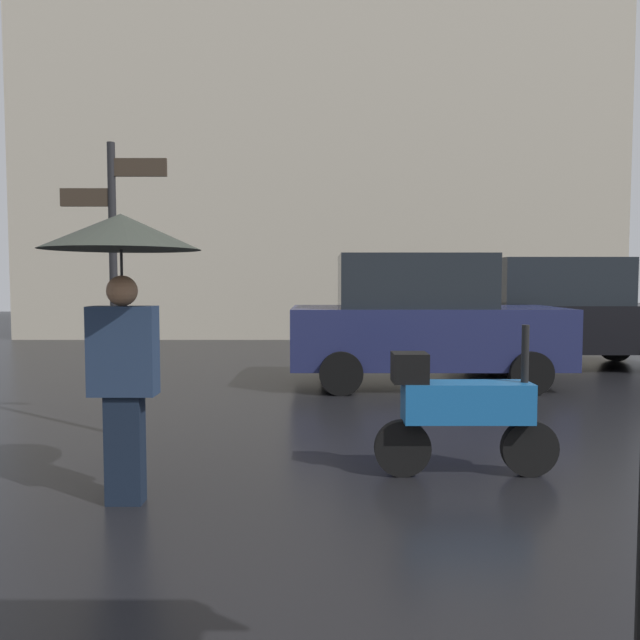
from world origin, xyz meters
The scene contains 6 objects.
pedestrian_with_umbrella centered at (-1.36, 2.35, 1.67)m, with size 1.11×1.11×2.06m.
parked_scooter centered at (1.17, 2.97, 0.56)m, with size 1.49×0.32×1.23m.
parked_car_left centered at (4.46, 9.43, 0.99)m, with size 4.06×1.87×1.99m.
parked_car_right centered at (1.58, 7.48, 0.99)m, with size 4.05×1.95×1.98m.
street_signpost centered at (-2.07, 4.37, 1.81)m, with size 1.08×0.08×2.98m.
building_block centered at (0.00, 16.30, 7.67)m, with size 16.43×3.19×15.34m, color #B2A893.
Camera 1 is at (0.03, -2.08, 1.59)m, focal length 35.45 mm.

